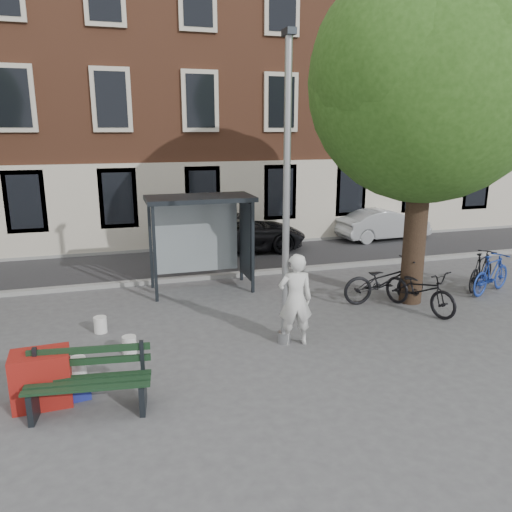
{
  "coord_description": "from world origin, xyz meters",
  "views": [
    {
      "loc": [
        -3.34,
        -9.12,
        4.36
      ],
      "look_at": [
        -0.03,
        1.97,
        1.4
      ],
      "focal_mm": 35.0,
      "sensor_mm": 36.0,
      "label": 1
    }
  ],
  "objects_px": {
    "bus_shelter": "(214,221)",
    "bike_b": "(492,274)",
    "bench": "(89,384)",
    "lamppost": "(286,211)",
    "car_silver": "(383,224)",
    "red_stand": "(42,378)",
    "bike_a": "(384,281)",
    "painter": "(295,300)",
    "bike_c": "(420,290)",
    "bike_d": "(481,270)",
    "car_dark": "(238,232)"
  },
  "relations": [
    {
      "from": "bus_shelter",
      "to": "bike_b",
      "type": "height_order",
      "value": "bus_shelter"
    },
    {
      "from": "red_stand",
      "to": "car_silver",
      "type": "bearing_deg",
      "value": 38.86
    },
    {
      "from": "painter",
      "to": "car_dark",
      "type": "distance_m",
      "value": 8.41
    },
    {
      "from": "bus_shelter",
      "to": "bike_d",
      "type": "height_order",
      "value": "bus_shelter"
    },
    {
      "from": "bench",
      "to": "bike_c",
      "type": "relative_size",
      "value": 0.95
    },
    {
      "from": "bus_shelter",
      "to": "bike_c",
      "type": "bearing_deg",
      "value": -36.24
    },
    {
      "from": "bike_a",
      "to": "red_stand",
      "type": "bearing_deg",
      "value": 113.33
    },
    {
      "from": "lamppost",
      "to": "car_silver",
      "type": "relative_size",
      "value": 1.62
    },
    {
      "from": "bench",
      "to": "car_silver",
      "type": "distance_m",
      "value": 14.9
    },
    {
      "from": "bike_b",
      "to": "car_dark",
      "type": "bearing_deg",
      "value": 16.43
    },
    {
      "from": "lamppost",
      "to": "painter",
      "type": "bearing_deg",
      "value": -25.61
    },
    {
      "from": "lamppost",
      "to": "painter",
      "type": "height_order",
      "value": "lamppost"
    },
    {
      "from": "painter",
      "to": "bike_c",
      "type": "height_order",
      "value": "painter"
    },
    {
      "from": "bus_shelter",
      "to": "bench",
      "type": "xyz_separation_m",
      "value": [
        -3.22,
        -5.66,
        -1.47
      ]
    },
    {
      "from": "bike_a",
      "to": "car_dark",
      "type": "relative_size",
      "value": 0.44
    },
    {
      "from": "lamppost",
      "to": "red_stand",
      "type": "xyz_separation_m",
      "value": [
        -4.57,
        -1.13,
        -2.33
      ]
    },
    {
      "from": "bike_a",
      "to": "bike_d",
      "type": "relative_size",
      "value": 1.22
    },
    {
      "from": "painter",
      "to": "bike_a",
      "type": "xyz_separation_m",
      "value": [
        3.11,
        1.73,
        -0.39
      ]
    },
    {
      "from": "bike_d",
      "to": "car_silver",
      "type": "xyz_separation_m",
      "value": [
        0.76,
        6.52,
        0.08
      ]
    },
    {
      "from": "painter",
      "to": "red_stand",
      "type": "height_order",
      "value": "painter"
    },
    {
      "from": "painter",
      "to": "bike_b",
      "type": "xyz_separation_m",
      "value": [
        6.31,
        1.58,
        -0.42
      ]
    },
    {
      "from": "bench",
      "to": "red_stand",
      "type": "xyz_separation_m",
      "value": [
        -0.74,
        0.43,
        -0.0
      ]
    },
    {
      "from": "bike_b",
      "to": "car_dark",
      "type": "relative_size",
      "value": 0.37
    },
    {
      "from": "bench",
      "to": "bike_b",
      "type": "xyz_separation_m",
      "value": [
        10.33,
        3.05,
        0.09
      ]
    },
    {
      "from": "bike_b",
      "to": "painter",
      "type": "bearing_deg",
      "value": 82.19
    },
    {
      "from": "bike_b",
      "to": "car_dark",
      "type": "height_order",
      "value": "car_dark"
    },
    {
      "from": "bike_b",
      "to": "bike_c",
      "type": "height_order",
      "value": "bike_b"
    },
    {
      "from": "bike_b",
      "to": "car_silver",
      "type": "distance_m",
      "value": 6.95
    },
    {
      "from": "painter",
      "to": "bike_c",
      "type": "distance_m",
      "value": 3.78
    },
    {
      "from": "bike_a",
      "to": "red_stand",
      "type": "distance_m",
      "value": 8.35
    },
    {
      "from": "bench",
      "to": "car_dark",
      "type": "bearing_deg",
      "value": 70.28
    },
    {
      "from": "bus_shelter",
      "to": "painter",
      "type": "height_order",
      "value": "bus_shelter"
    },
    {
      "from": "bus_shelter",
      "to": "bike_a",
      "type": "distance_m",
      "value": 4.81
    },
    {
      "from": "lamppost",
      "to": "bench",
      "type": "xyz_separation_m",
      "value": [
        -3.83,
        -1.56,
        -2.33
      ]
    },
    {
      "from": "bike_b",
      "to": "bike_d",
      "type": "xyz_separation_m",
      "value": [
        0.0,
        0.39,
        -0.01
      ]
    },
    {
      "from": "bench",
      "to": "red_stand",
      "type": "distance_m",
      "value": 0.86
    },
    {
      "from": "lamppost",
      "to": "bus_shelter",
      "type": "height_order",
      "value": "lamppost"
    },
    {
      "from": "bike_c",
      "to": "car_dark",
      "type": "xyz_separation_m",
      "value": [
        -2.67,
        7.4,
        0.15
      ]
    },
    {
      "from": "bike_b",
      "to": "lamppost",
      "type": "bearing_deg",
      "value": 81.01
    },
    {
      "from": "bike_b",
      "to": "red_stand",
      "type": "relative_size",
      "value": 2.02
    },
    {
      "from": "lamppost",
      "to": "bike_a",
      "type": "height_order",
      "value": "lamppost"
    },
    {
      "from": "bench",
      "to": "bike_d",
      "type": "height_order",
      "value": "bike_d"
    },
    {
      "from": "bus_shelter",
      "to": "red_stand",
      "type": "height_order",
      "value": "bus_shelter"
    },
    {
      "from": "bike_c",
      "to": "bike_d",
      "type": "height_order",
      "value": "bike_c"
    },
    {
      "from": "painter",
      "to": "bike_a",
      "type": "bearing_deg",
      "value": -141.65
    },
    {
      "from": "bench",
      "to": "bike_d",
      "type": "relative_size",
      "value": 1.1
    },
    {
      "from": "car_dark",
      "to": "bench",
      "type": "bearing_deg",
      "value": 155.74
    },
    {
      "from": "car_dark",
      "to": "red_stand",
      "type": "height_order",
      "value": "car_dark"
    },
    {
      "from": "bike_d",
      "to": "red_stand",
      "type": "height_order",
      "value": "bike_d"
    },
    {
      "from": "bus_shelter",
      "to": "painter",
      "type": "relative_size",
      "value": 1.47
    }
  ]
}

